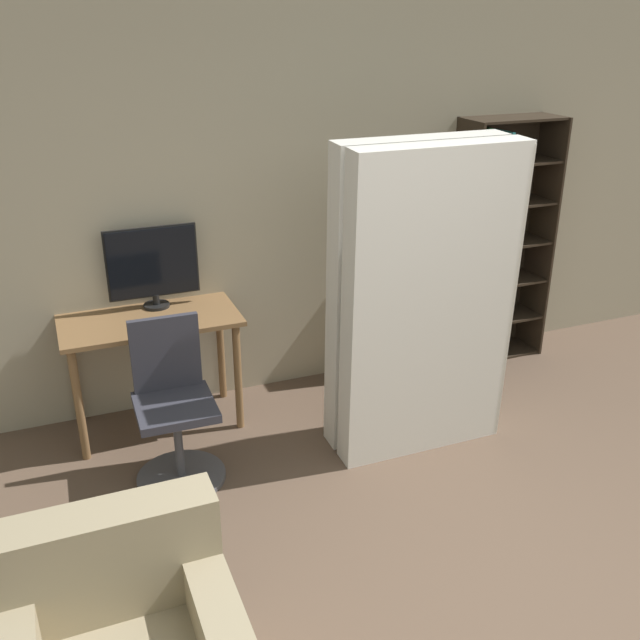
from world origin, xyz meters
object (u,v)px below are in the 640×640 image
at_px(monitor, 153,265).
at_px(bookshelf, 489,242).
at_px(mattress_near, 431,308).
at_px(mattress_far, 412,295).
at_px(office_chair, 175,416).

distance_m(monitor, bookshelf, 2.52).
distance_m(mattress_near, mattress_far, 0.22).
height_order(monitor, office_chair, monitor).
bearing_deg(office_chair, mattress_far, -2.28).
height_order(bookshelf, mattress_far, mattress_far).
relative_size(bookshelf, mattress_near, 0.97).
xyz_separation_m(monitor, mattress_far, (1.42, -0.84, -0.11)).
distance_m(office_chair, mattress_far, 1.59).
distance_m(bookshelf, mattress_near, 1.50).
height_order(monitor, bookshelf, bookshelf).
bearing_deg(mattress_near, office_chair, 169.32).
bearing_deg(monitor, mattress_far, -30.49).
height_order(office_chair, bookshelf, bookshelf).
height_order(monitor, mattress_far, mattress_far).
xyz_separation_m(monitor, bookshelf, (2.52, -0.04, -0.13)).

